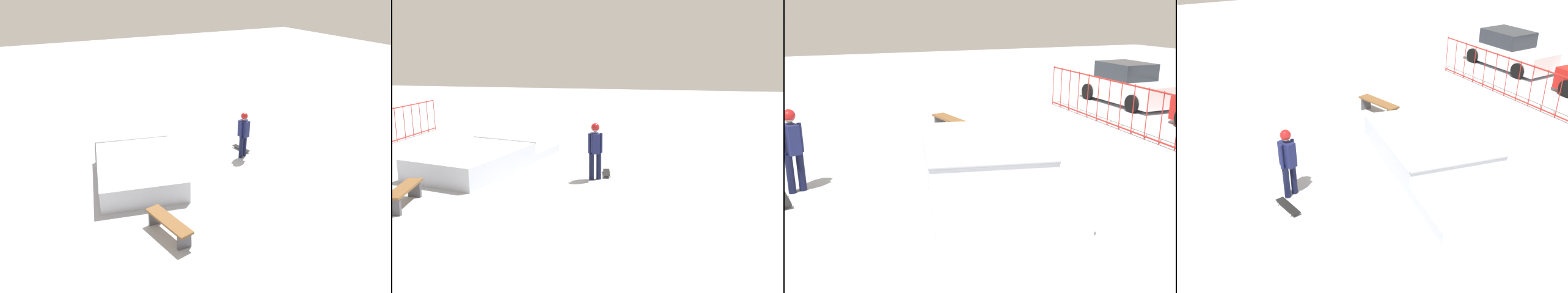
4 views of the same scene
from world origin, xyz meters
TOP-DOWN VIEW (x-y plane):
  - ground_plane at (0.00, 0.00)m, footprint 60.00×60.00m
  - skate_ramp at (0.11, 0.54)m, footprint 5.83×3.70m
  - skater at (-0.43, -3.36)m, footprint 0.43×0.42m
  - skateboard at (0.08, -3.64)m, footprint 0.82×0.36m
  - perimeter_fence at (-0.00, 5.88)m, footprint 12.44×0.33m
  - park_bench at (-3.54, 0.95)m, footprint 1.65×0.72m
  - parked_car_white at (-5.29, 8.78)m, footprint 4.12×1.95m

SIDE VIEW (x-z plane):
  - ground_plane at x=0.00m, z-range 0.00..0.00m
  - skateboard at x=0.08m, z-range 0.03..0.12m
  - skate_ramp at x=0.11m, z-range -0.05..0.69m
  - park_bench at x=-3.54m, z-range 0.12..0.60m
  - parked_car_white at x=-5.29m, z-range -0.08..1.52m
  - perimeter_fence at x=0.00m, z-range 0.02..1.52m
  - skater at x=-0.43m, z-range 0.14..1.87m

